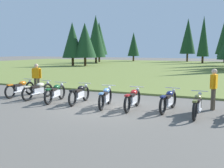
% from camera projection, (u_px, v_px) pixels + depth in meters
% --- Properties ---
extents(ground_plane, '(140.00, 140.00, 0.00)m').
position_uv_depth(ground_plane, '(106.00, 106.00, 11.81)').
color(ground_plane, '#605B54').
extents(grass_moorland, '(80.00, 44.00, 0.10)m').
position_uv_depth(grass_moorland, '(194.00, 69.00, 34.74)').
color(grass_moorland, olive).
rests_on(grass_moorland, ground).
extents(forest_treeline, '(42.94, 25.04, 8.89)m').
position_uv_depth(forest_treeline, '(194.00, 37.00, 41.68)').
color(forest_treeline, '#47331E').
rests_on(forest_treeline, ground).
extents(motorcycle_orange, '(0.62, 2.10, 0.88)m').
position_uv_depth(motorcycle_orange, '(20.00, 88.00, 14.23)').
color(motorcycle_orange, black).
rests_on(motorcycle_orange, ground).
extents(motorcycle_cream, '(0.62, 2.10, 0.88)m').
position_uv_depth(motorcycle_cream, '(38.00, 90.00, 13.55)').
color(motorcycle_cream, black).
rests_on(motorcycle_cream, ground).
extents(motorcycle_british_green, '(0.69, 2.08, 0.88)m').
position_uv_depth(motorcycle_british_green, '(55.00, 93.00, 12.76)').
color(motorcycle_british_green, black).
rests_on(motorcycle_british_green, ground).
extents(motorcycle_black, '(0.62, 2.10, 0.88)m').
position_uv_depth(motorcycle_black, '(80.00, 94.00, 12.39)').
color(motorcycle_black, black).
rests_on(motorcycle_black, ground).
extents(motorcycle_sky_blue, '(0.73, 2.07, 0.88)m').
position_uv_depth(motorcycle_sky_blue, '(106.00, 97.00, 11.60)').
color(motorcycle_sky_blue, black).
rests_on(motorcycle_sky_blue, ground).
extents(motorcycle_red, '(0.62, 2.10, 0.88)m').
position_uv_depth(motorcycle_red, '(133.00, 99.00, 11.16)').
color(motorcycle_red, black).
rests_on(motorcycle_red, ground).
extents(motorcycle_navy, '(0.62, 2.10, 0.88)m').
position_uv_depth(motorcycle_navy, '(168.00, 100.00, 10.82)').
color(motorcycle_navy, black).
rests_on(motorcycle_navy, ground).
extents(motorcycle_olive, '(0.62, 2.10, 0.88)m').
position_uv_depth(motorcycle_olive, '(197.00, 105.00, 9.97)').
color(motorcycle_olive, black).
rests_on(motorcycle_olive, ground).
extents(rider_checking_bike, '(0.53, 0.31, 1.67)m').
position_uv_depth(rider_checking_bike, '(37.00, 77.00, 14.91)').
color(rider_checking_bike, '#4C4233').
rests_on(rider_checking_bike, ground).
extents(rider_near_row_end, '(0.27, 0.55, 1.67)m').
position_uv_depth(rider_near_row_end, '(214.00, 87.00, 10.97)').
color(rider_near_row_end, '#4C4233').
rests_on(rider_near_row_end, ground).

